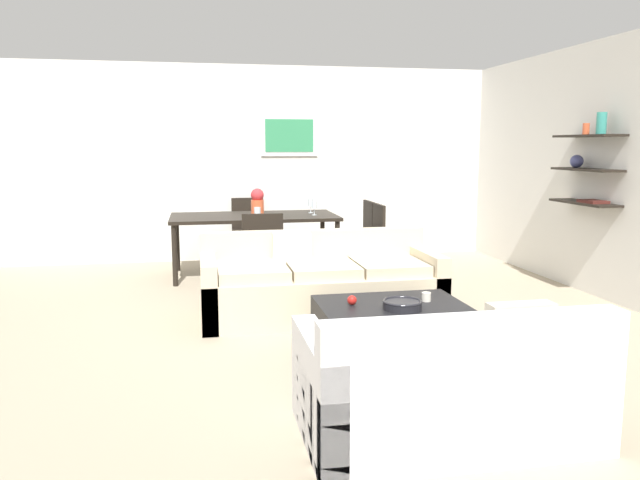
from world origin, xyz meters
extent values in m
plane|color=tan|center=(0.00, 0.00, 0.00)|extent=(18.00, 18.00, 0.00)
cube|color=silver|center=(0.30, 3.53, 1.35)|extent=(8.40, 0.06, 2.70)
cube|color=white|center=(0.13, 3.48, 1.74)|extent=(0.80, 0.02, 0.57)
cube|color=#338C59|center=(0.13, 3.47, 1.74)|extent=(0.68, 0.01, 0.45)
cube|color=silver|center=(3.03, 0.60, 1.35)|extent=(0.06, 8.20, 2.70)
cube|color=black|center=(2.86, 0.62, 1.70)|extent=(0.28, 0.90, 0.02)
cube|color=black|center=(2.86, 0.62, 1.35)|extent=(0.28, 0.90, 0.02)
cube|color=black|center=(2.86, 0.62, 1.00)|extent=(0.28, 0.90, 0.02)
cylinder|color=teal|center=(2.86, 0.42, 1.82)|extent=(0.10, 0.10, 0.22)
sphere|color=#4C518C|center=(2.86, 0.80, 1.43)|extent=(0.14, 0.14, 0.14)
cylinder|color=#D85933|center=(2.86, 0.67, 1.77)|extent=(0.07, 0.07, 0.12)
cube|color=#4C1E19|center=(2.86, 0.47, 1.03)|extent=(0.20, 0.28, 0.03)
cube|color=beige|center=(-0.05, 0.30, 0.21)|extent=(2.21, 0.90, 0.42)
cube|color=beige|center=(-0.05, 0.67, 0.60)|extent=(2.21, 0.16, 0.36)
cube|color=beige|center=(-1.08, 0.30, 0.30)|extent=(0.14, 0.90, 0.60)
cube|color=beige|center=(0.99, 0.30, 0.30)|extent=(0.14, 0.90, 0.60)
cube|color=beige|center=(-0.69, 0.26, 0.47)|extent=(0.62, 0.70, 0.10)
cube|color=beige|center=(-0.05, 0.26, 0.47)|extent=(0.62, 0.70, 0.10)
cube|color=beige|center=(0.60, 0.26, 0.47)|extent=(0.62, 0.70, 0.10)
cube|color=white|center=(-0.29, 0.49, 0.60)|extent=(0.36, 0.12, 0.36)
cube|color=white|center=(0.16, -2.18, 0.21)|extent=(1.58, 0.90, 0.42)
cube|color=white|center=(0.16, -2.55, 0.60)|extent=(1.58, 0.16, 0.36)
cube|color=white|center=(0.88, -2.18, 0.30)|extent=(0.14, 0.90, 0.60)
cube|color=white|center=(-0.56, -2.18, 0.30)|extent=(0.14, 0.90, 0.60)
cube|color=white|center=(0.48, -2.14, 0.47)|extent=(0.63, 0.70, 0.10)
cube|color=white|center=(-0.16, -2.14, 0.47)|extent=(0.63, 0.70, 0.10)
cube|color=beige|center=(0.50, -2.37, 0.60)|extent=(0.36, 0.12, 0.36)
cube|color=black|center=(0.30, -0.89, 0.19)|extent=(1.14, 1.05, 0.38)
cylinder|color=black|center=(0.33, -0.94, 0.41)|extent=(0.29, 0.29, 0.06)
torus|color=black|center=(0.33, -0.94, 0.44)|extent=(0.30, 0.30, 0.02)
cylinder|color=silver|center=(0.60, -0.74, 0.42)|extent=(0.07, 0.07, 0.07)
sphere|color=red|center=(-0.01, -0.74, 0.42)|extent=(0.07, 0.07, 0.07)
cube|color=black|center=(-0.49, 2.36, 0.73)|extent=(2.02, 1.03, 0.04)
cylinder|color=black|center=(-1.44, 1.90, 0.35)|extent=(0.06, 0.06, 0.71)
cylinder|color=black|center=(0.47, 1.90, 0.35)|extent=(0.06, 0.06, 0.71)
cylinder|color=black|center=(-1.44, 2.81, 0.35)|extent=(0.06, 0.06, 0.71)
cylinder|color=black|center=(0.47, 2.81, 0.35)|extent=(0.06, 0.06, 0.71)
cube|color=black|center=(-0.49, 3.19, 0.43)|extent=(0.44, 0.44, 0.04)
cube|color=black|center=(-0.49, 3.39, 0.67)|extent=(0.44, 0.04, 0.43)
cylinder|color=black|center=(-0.67, 3.01, 0.21)|extent=(0.04, 0.04, 0.41)
cylinder|color=black|center=(-0.31, 3.01, 0.21)|extent=(0.04, 0.04, 0.41)
cylinder|color=black|center=(-0.67, 3.37, 0.21)|extent=(0.04, 0.04, 0.41)
cylinder|color=black|center=(-0.31, 3.37, 0.21)|extent=(0.04, 0.04, 0.41)
cube|color=black|center=(-0.49, 1.52, 0.43)|extent=(0.44, 0.44, 0.04)
cube|color=black|center=(-0.49, 1.32, 0.67)|extent=(0.44, 0.04, 0.43)
cylinder|color=black|center=(-0.31, 1.70, 0.21)|extent=(0.04, 0.04, 0.41)
cylinder|color=black|center=(-0.67, 1.70, 0.21)|extent=(0.04, 0.04, 0.41)
cylinder|color=black|center=(-0.31, 1.34, 0.21)|extent=(0.04, 0.04, 0.41)
cylinder|color=black|center=(-0.67, 1.34, 0.21)|extent=(0.04, 0.04, 0.41)
cube|color=black|center=(0.85, 2.13, 0.43)|extent=(0.44, 0.44, 0.04)
cube|color=black|center=(1.05, 2.13, 0.67)|extent=(0.04, 0.44, 0.43)
cylinder|color=black|center=(0.67, 2.31, 0.21)|extent=(0.04, 0.04, 0.41)
cylinder|color=black|center=(0.67, 1.95, 0.21)|extent=(0.04, 0.04, 0.41)
cylinder|color=black|center=(1.03, 2.31, 0.21)|extent=(0.04, 0.04, 0.41)
cylinder|color=black|center=(1.03, 1.95, 0.21)|extent=(0.04, 0.04, 0.41)
cube|color=black|center=(0.85, 2.59, 0.43)|extent=(0.44, 0.44, 0.04)
cube|color=black|center=(1.05, 2.59, 0.67)|extent=(0.04, 0.44, 0.43)
cylinder|color=black|center=(0.67, 2.77, 0.21)|extent=(0.04, 0.04, 0.41)
cylinder|color=black|center=(0.67, 2.41, 0.21)|extent=(0.04, 0.04, 0.41)
cylinder|color=black|center=(1.03, 2.77, 0.21)|extent=(0.04, 0.04, 0.41)
cylinder|color=black|center=(1.03, 2.41, 0.21)|extent=(0.04, 0.04, 0.41)
cylinder|color=silver|center=(0.25, 2.49, 0.75)|extent=(0.06, 0.06, 0.01)
cylinder|color=silver|center=(0.25, 2.49, 0.79)|extent=(0.01, 0.01, 0.08)
cylinder|color=silver|center=(0.25, 2.49, 0.88)|extent=(0.06, 0.06, 0.10)
cylinder|color=silver|center=(-0.49, 1.90, 0.75)|extent=(0.06, 0.06, 0.01)
cylinder|color=silver|center=(-0.49, 1.90, 0.79)|extent=(0.01, 0.01, 0.07)
cylinder|color=silver|center=(-0.49, 1.90, 0.86)|extent=(0.08, 0.08, 0.07)
cylinder|color=silver|center=(0.25, 2.23, 0.75)|extent=(0.06, 0.06, 0.01)
cylinder|color=silver|center=(0.25, 2.23, 0.79)|extent=(0.01, 0.01, 0.07)
cylinder|color=silver|center=(0.25, 2.23, 0.88)|extent=(0.06, 0.06, 0.10)
cylinder|color=#D85933|center=(-0.44, 2.34, 0.85)|extent=(0.16, 0.16, 0.19)
sphere|color=red|center=(-0.44, 2.34, 1.00)|extent=(0.16, 0.16, 0.16)
camera|label=1|loc=(-1.15, -5.29, 1.60)|focal=34.97mm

